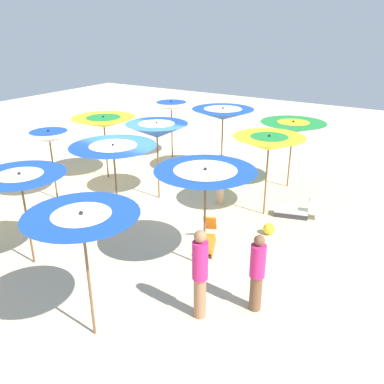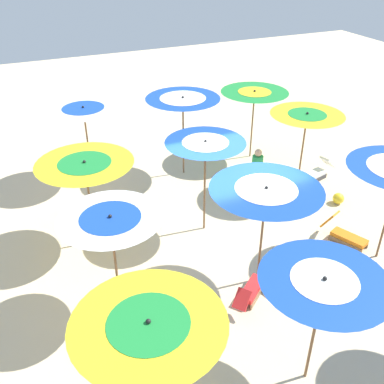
{
  "view_description": "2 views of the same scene",
  "coord_description": "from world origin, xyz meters",
  "views": [
    {
      "loc": [
        8.81,
        7.3,
        5.36
      ],
      "look_at": [
        -0.37,
        1.51,
        0.8
      ],
      "focal_mm": 38.5,
      "sensor_mm": 36.0,
      "label": 1
    },
    {
      "loc": [
        7.48,
        -4.18,
        6.78
      ],
      "look_at": [
        -0.69,
        -0.65,
        1.4
      ],
      "focal_mm": 41.5,
      "sensor_mm": 36.0,
      "label": 2
    }
  ],
  "objects": [
    {
      "name": "beach_umbrella_2",
      "position": [
        -1.71,
        3.2,
        2.18
      ],
      "size": [
        2.02,
        2.02,
        2.43
      ],
      "color": "brown",
      "rests_on": "ground"
    },
    {
      "name": "beach_umbrella_7",
      "position": [
        -4.02,
        0.5,
        2.27
      ],
      "size": [
        2.19,
        2.19,
        2.52
      ],
      "color": "brown",
      "rests_on": "ground"
    },
    {
      "name": "beachgoer_0",
      "position": [
        2.46,
        4.78,
        0.87
      ],
      "size": [
        0.3,
        0.3,
        1.67
      ],
      "rotation": [
        0.0,
        0.0,
        2.39
      ],
      "color": "brown",
      "rests_on": "ground"
    },
    {
      "name": "beach_umbrella_10",
      "position": [
        -1.56,
        -2.89,
        2.04
      ],
      "size": [
        2.22,
        2.22,
        2.28
      ],
      "color": "brown",
      "rests_on": "ground"
    },
    {
      "name": "beach_umbrella_1",
      "position": [
        1.65,
        3.13,
        2.21
      ],
      "size": [
        2.23,
        2.23,
        2.45
      ],
      "color": "brown",
      "rests_on": "ground"
    },
    {
      "name": "lounger_1",
      "position": [
        0.9,
        2.78,
        0.22
      ],
      "size": [
        1.21,
        0.77,
        0.71
      ],
      "rotation": [
        0.0,
        0.0,
        6.68
      ],
      "color": "olive",
      "rests_on": "ground"
    },
    {
      "name": "beachgoer_1",
      "position": [
        -1.68,
        1.73,
        0.84
      ],
      "size": [
        0.3,
        0.3,
        1.61
      ],
      "rotation": [
        0.0,
        0.0,
        1.58
      ],
      "color": "#D8A87F",
      "rests_on": "ground"
    },
    {
      "name": "beach_umbrella_9",
      "position": [
        0.8,
        -2.91,
        2.07
      ],
      "size": [
        1.95,
        1.95,
        2.29
      ],
      "color": "brown",
      "rests_on": "ground"
    },
    {
      "name": "beach_umbrella_11",
      "position": [
        -4.79,
        -2.25,
        2.15
      ],
      "size": [
        2.19,
        2.19,
        2.37
      ],
      "color": "brown",
      "rests_on": "ground"
    },
    {
      "name": "beach_umbrella_5",
      "position": [
        1.23,
        0.11,
        2.18
      ],
      "size": [
        2.27,
        2.27,
        2.42
      ],
      "color": "brown",
      "rests_on": "ground"
    },
    {
      "name": "lounger_0",
      "position": [
        1.66,
        -0.33,
        0.19
      ],
      "size": [
        0.97,
        1.11,
        0.53
      ],
      "rotation": [
        0.0,
        0.0,
        8.52
      ],
      "color": "olive",
      "rests_on": "ground"
    },
    {
      "name": "beach_umbrella_3",
      "position": [
        -4.2,
        3.02,
        2.09
      ],
      "size": [
        2.15,
        2.15,
        2.32
      ],
      "color": "brown",
      "rests_on": "ground"
    },
    {
      "name": "ground",
      "position": [
        0.0,
        0.0,
        -0.02
      ],
      "size": [
        39.69,
        39.69,
        0.04
      ],
      "primitive_type": "cube",
      "color": "beige"
    },
    {
      "name": "lounger_2",
      "position": [
        -2.01,
        4.06,
        0.21
      ],
      "size": [
        0.73,
        1.43,
        0.62
      ],
      "rotation": [
        0.0,
        0.0,
        5.0
      ],
      "color": "#333338",
      "rests_on": "ground"
    },
    {
      "name": "beachgoer_2",
      "position": [
        3.24,
        3.96,
        1.0
      ],
      "size": [
        0.3,
        0.3,
        1.88
      ],
      "rotation": [
        0.0,
        0.0,
        0.68
      ],
      "color": "#A3704C",
      "rests_on": "ground"
    },
    {
      "name": "beach_ball",
      "position": [
        -0.61,
        3.81,
        0.16
      ],
      "size": [
        0.32,
        0.32,
        0.32
      ],
      "primitive_type": "sphere",
      "color": "yellow",
      "rests_on": "ground"
    },
    {
      "name": "beach_umbrella_0",
      "position": [
        4.69,
        2.57,
        2.25
      ],
      "size": [
        1.92,
        1.92,
        2.5
      ],
      "color": "brown",
      "rests_on": "ground"
    },
    {
      "name": "beach_umbrella_4",
      "position": [
        3.7,
        -0.39,
        2.05
      ],
      "size": [
        2.0,
        2.0,
        2.3
      ],
      "color": "brown",
      "rests_on": "ground"
    },
    {
      "name": "beach_umbrella_6",
      "position": [
        -1.02,
        -0.17,
        2.24
      ],
      "size": [
        1.91,
        1.91,
        2.51
      ],
      "color": "brown",
      "rests_on": "ground"
    }
  ]
}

